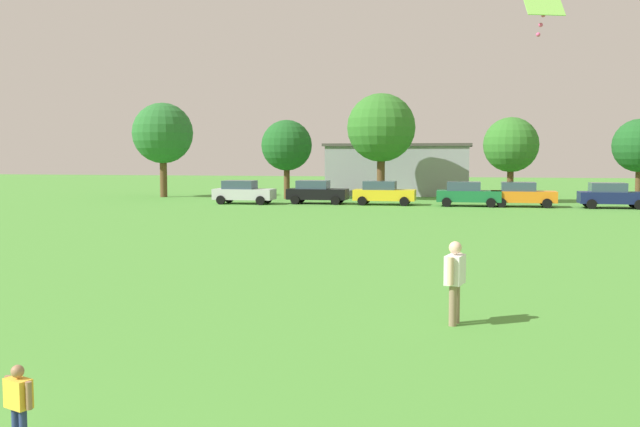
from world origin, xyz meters
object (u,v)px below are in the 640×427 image
Objects in this scene: parked_car_green_3 at (467,194)px; tree_center_left at (381,128)px; parked_car_silver_0 at (243,192)px; adult_bystander at (455,275)px; parked_car_black_1 at (317,192)px; parked_car_yellow_2 at (383,193)px; tree_left at (287,146)px; tree_right at (640,146)px; tree_center_right at (511,145)px; child_kite_flyer at (18,399)px; parked_car_orange_4 at (522,194)px; tree_far_left at (163,133)px; kite at (543,8)px; parked_car_navy_5 at (612,195)px.

tree_center_left is (-6.67, 5.74, 4.74)m from parked_car_green_3.
parked_car_silver_0 is 12.23m from tree_center_left.
parked_car_black_1 is at bearing 30.22° from adult_bystander.
tree_left is (-8.42, 5.45, 3.40)m from parked_car_yellow_2.
parked_car_black_1 is 24.39m from tree_right.
adult_bystander is at bearing -73.45° from parked_car_black_1.
tree_center_right is (18.85, 5.27, 3.38)m from parked_car_silver_0.
parked_car_black_1 is 7.22m from tree_left.
parked_car_silver_0 is at bearing -103.64° from tree_left.
child_kite_flyer is 0.24× the size of parked_car_orange_4.
parked_car_silver_0 is at bearing -164.02° from tree_right.
parked_car_orange_4 is (19.40, 1.00, 0.00)m from parked_car_silver_0.
parked_car_green_3 is (5.80, -0.14, 0.00)m from parked_car_yellow_2.
parked_car_black_1 is (5.14, 1.20, 0.00)m from parked_car_silver_0.
tree_far_left is (-24.73, 40.76, 4.25)m from adult_bystander.
tree_center_left is at bearing 102.39° from kite.
tree_right reaches higher than adult_bystander.
tree_right is (8.89, 7.10, 3.33)m from parked_car_orange_4.
tree_center_left is (3.98, 5.43, 4.74)m from parked_car_black_1.
parked_car_silver_0 is 1.00× the size of parked_car_yellow_2.
tree_center_left is (-15.98, 5.70, 4.74)m from parked_car_navy_5.
tree_far_left reaches higher than parked_car_black_1.
parked_car_navy_5 is at bearing -34.84° from tree_center_right.
parked_car_navy_5 is 24.41m from tree_left.
tree_left is at bearing 112.78° from kite.
parked_car_green_3 is at bearing 93.00° from kite.
adult_bystander is 0.41× the size of parked_car_black_1.
tree_center_right is (3.23, 39.35, 3.20)m from adult_bystander.
tree_right is at bearing 38.63° from parked_car_orange_4.
parked_car_yellow_2 is at bearing 179.84° from parked_car_orange_4.
child_kite_flyer is at bearing -82.67° from parked_car_black_1.
parked_car_green_3 is 0.55× the size of tree_far_left.
adult_bystander is at bearing 78.00° from child_kite_flyer.
child_kite_flyer is 52.80m from tree_right.
tree_center_left is at bearing 139.25° from parked_car_green_3.
kite is 0.16× the size of tree_left.
parked_car_yellow_2 is (4.85, -0.17, 0.00)m from parked_car_black_1.
tree_far_left is (-19.74, 48.22, 4.68)m from child_kite_flyer.
tree_center_left is at bearing 22.74° from adult_bystander.
tree_center_right is at bearing -3.97° from tree_left.
parked_car_yellow_2 is at bearing -154.38° from tree_center_right.
tree_right is at bearing 30.01° from parked_car_green_3.
adult_bystander is 1.69× the size of kite.
parked_car_green_3 is 0.68× the size of tree_left.
kite reaches higher than parked_car_black_1.
parked_car_orange_4 is 5.69m from parked_car_navy_5.
parked_car_green_3 is at bearing -1.70° from parked_car_black_1.
tree_left reaches higher than adult_bystander.
child_kite_flyer is at bearing -79.31° from tree_left.
parked_car_green_3 is 14.82m from tree_right.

